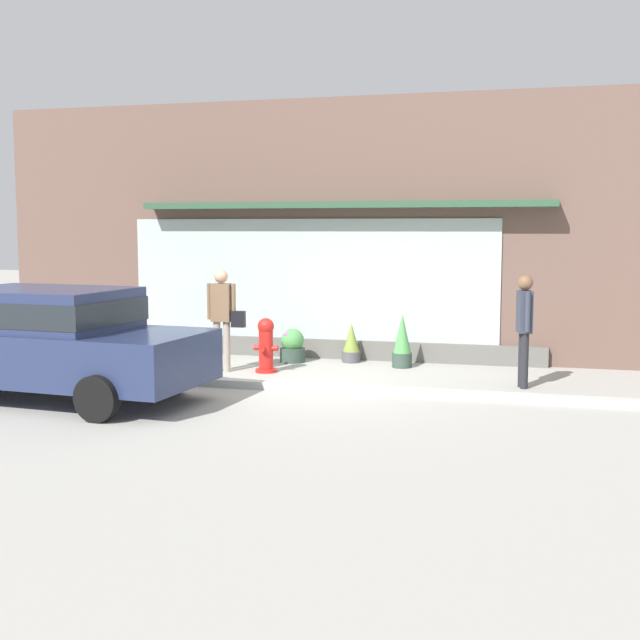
{
  "coord_description": "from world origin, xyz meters",
  "views": [
    {
      "loc": [
        3.66,
        -12.1,
        2.47
      ],
      "look_at": [
        0.05,
        1.2,
        0.93
      ],
      "focal_mm": 46.57,
      "sensor_mm": 36.0,
      "label": 1
    }
  ],
  "objects_px": {
    "fire_hydrant": "(266,345)",
    "pedestrian_passerby": "(524,322)",
    "potted_plant_near_hydrant": "(292,346)",
    "potted_plant_low_front": "(402,342)",
    "pedestrian_with_handbag": "(223,312)",
    "potted_plant_window_center": "(351,344)",
    "parked_car_navy": "(50,337)",
    "potted_plant_doorstep": "(166,343)"
  },
  "relations": [
    {
      "from": "fire_hydrant",
      "to": "parked_car_navy",
      "type": "bearing_deg",
      "value": -127.04
    },
    {
      "from": "fire_hydrant",
      "to": "parked_car_navy",
      "type": "height_order",
      "value": "parked_car_navy"
    },
    {
      "from": "fire_hydrant",
      "to": "pedestrian_passerby",
      "type": "distance_m",
      "value": 4.33
    },
    {
      "from": "fire_hydrant",
      "to": "potted_plant_low_front",
      "type": "distance_m",
      "value": 2.43
    },
    {
      "from": "pedestrian_passerby",
      "to": "potted_plant_low_front",
      "type": "bearing_deg",
      "value": -137.06
    },
    {
      "from": "potted_plant_doorstep",
      "to": "pedestrian_with_handbag",
      "type": "bearing_deg",
      "value": -38.01
    },
    {
      "from": "pedestrian_passerby",
      "to": "potted_plant_window_center",
      "type": "xyz_separation_m",
      "value": [
        -3.12,
        1.7,
        -0.69
      ]
    },
    {
      "from": "parked_car_navy",
      "to": "potted_plant_low_front",
      "type": "height_order",
      "value": "parked_car_navy"
    },
    {
      "from": "pedestrian_passerby",
      "to": "parked_car_navy",
      "type": "xyz_separation_m",
      "value": [
        -6.53,
        -2.7,
        -0.13
      ]
    },
    {
      "from": "pedestrian_with_handbag",
      "to": "potted_plant_window_center",
      "type": "relative_size",
      "value": 2.44
    },
    {
      "from": "pedestrian_passerby",
      "to": "parked_car_navy",
      "type": "height_order",
      "value": "pedestrian_passerby"
    },
    {
      "from": "potted_plant_doorstep",
      "to": "potted_plant_window_center",
      "type": "relative_size",
      "value": 0.69
    },
    {
      "from": "potted_plant_window_center",
      "to": "pedestrian_passerby",
      "type": "bearing_deg",
      "value": -28.54
    },
    {
      "from": "fire_hydrant",
      "to": "potted_plant_low_front",
      "type": "xyz_separation_m",
      "value": [
        2.17,
        1.1,
        -0.02
      ]
    },
    {
      "from": "pedestrian_with_handbag",
      "to": "parked_car_navy",
      "type": "distance_m",
      "value": 3.22
    },
    {
      "from": "pedestrian_with_handbag",
      "to": "potted_plant_doorstep",
      "type": "height_order",
      "value": "pedestrian_with_handbag"
    },
    {
      "from": "potted_plant_doorstep",
      "to": "potted_plant_near_hydrant",
      "type": "height_order",
      "value": "potted_plant_near_hydrant"
    },
    {
      "from": "potted_plant_window_center",
      "to": "potted_plant_doorstep",
      "type": "bearing_deg",
      "value": -176.89
    },
    {
      "from": "pedestrian_passerby",
      "to": "potted_plant_doorstep",
      "type": "xyz_separation_m",
      "value": [
        -6.76,
        1.5,
        -0.78
      ]
    },
    {
      "from": "fire_hydrant",
      "to": "potted_plant_near_hydrant",
      "type": "height_order",
      "value": "fire_hydrant"
    },
    {
      "from": "fire_hydrant",
      "to": "potted_plant_near_hydrant",
      "type": "bearing_deg",
      "value": 83.96
    },
    {
      "from": "fire_hydrant",
      "to": "pedestrian_with_handbag",
      "type": "xyz_separation_m",
      "value": [
        -0.73,
        -0.13,
        0.56
      ]
    },
    {
      "from": "pedestrian_passerby",
      "to": "potted_plant_near_hydrant",
      "type": "xyz_separation_m",
      "value": [
        -4.17,
        1.41,
        -0.73
      ]
    },
    {
      "from": "pedestrian_with_handbag",
      "to": "potted_plant_near_hydrant",
      "type": "relative_size",
      "value": 2.84
    },
    {
      "from": "potted_plant_doorstep",
      "to": "potted_plant_low_front",
      "type": "height_order",
      "value": "potted_plant_low_front"
    },
    {
      "from": "fire_hydrant",
      "to": "potted_plant_low_front",
      "type": "bearing_deg",
      "value": 26.97
    },
    {
      "from": "pedestrian_passerby",
      "to": "potted_plant_doorstep",
      "type": "height_order",
      "value": "pedestrian_passerby"
    },
    {
      "from": "parked_car_navy",
      "to": "pedestrian_passerby",
      "type": "bearing_deg",
      "value": 26.93
    },
    {
      "from": "potted_plant_doorstep",
      "to": "potted_plant_near_hydrant",
      "type": "distance_m",
      "value": 2.59
    },
    {
      "from": "potted_plant_low_front",
      "to": "potted_plant_near_hydrant",
      "type": "bearing_deg",
      "value": 178.89
    },
    {
      "from": "pedestrian_passerby",
      "to": "potted_plant_low_front",
      "type": "xyz_separation_m",
      "value": [
        -2.12,
        1.37,
        -0.57
      ]
    },
    {
      "from": "pedestrian_with_handbag",
      "to": "potted_plant_doorstep",
      "type": "bearing_deg",
      "value": 139.13
    },
    {
      "from": "potted_plant_low_front",
      "to": "potted_plant_near_hydrant",
      "type": "relative_size",
      "value": 1.54
    },
    {
      "from": "parked_car_navy",
      "to": "potted_plant_low_front",
      "type": "xyz_separation_m",
      "value": [
        4.41,
        4.07,
        -0.45
      ]
    },
    {
      "from": "fire_hydrant",
      "to": "potted_plant_near_hydrant",
      "type": "distance_m",
      "value": 1.16
    },
    {
      "from": "fire_hydrant",
      "to": "potted_plant_doorstep",
      "type": "distance_m",
      "value": 2.76
    },
    {
      "from": "pedestrian_with_handbag",
      "to": "parked_car_navy",
      "type": "relative_size",
      "value": 0.39
    },
    {
      "from": "pedestrian_with_handbag",
      "to": "potted_plant_near_hydrant",
      "type": "xyz_separation_m",
      "value": [
        0.85,
        1.27,
        -0.74
      ]
    },
    {
      "from": "parked_car_navy",
      "to": "potted_plant_near_hydrant",
      "type": "xyz_separation_m",
      "value": [
        2.36,
        4.11,
        -0.61
      ]
    },
    {
      "from": "potted_plant_low_front",
      "to": "potted_plant_window_center",
      "type": "xyz_separation_m",
      "value": [
        -1.0,
        0.32,
        -0.11
      ]
    },
    {
      "from": "potted_plant_low_front",
      "to": "potted_plant_doorstep",
      "type": "bearing_deg",
      "value": 178.48
    },
    {
      "from": "pedestrian_passerby",
      "to": "potted_plant_doorstep",
      "type": "relative_size",
      "value": 3.51
    }
  ]
}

